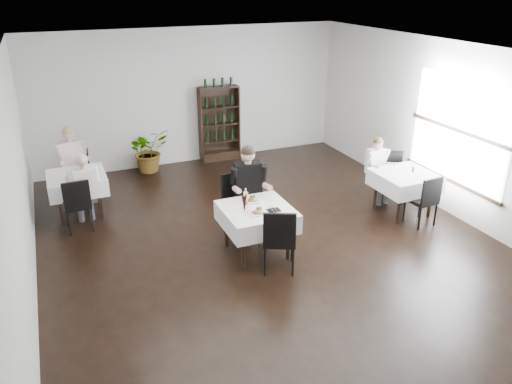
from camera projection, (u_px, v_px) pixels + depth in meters
room_shell at (275, 160)px, 7.34m from camera, size 9.00×9.00×9.00m
window_right at (459, 133)px, 8.58m from camera, size 0.06×2.30×1.85m
wine_shelf at (219, 124)px, 11.45m from camera, size 0.90×0.28×1.75m
main_table at (257, 217)px, 7.58m from camera, size 1.03×1.03×0.77m
left_table at (77, 183)px, 8.83m from camera, size 0.98×0.98×0.77m
right_table at (404, 181)px, 8.91m from camera, size 0.98×0.98×0.77m
potted_tree at (149, 150)px, 10.90m from camera, size 1.05×0.97×0.95m
main_chair_far at (239, 200)px, 8.16m from camera, size 0.56×0.56×1.07m
main_chair_near at (279, 237)px, 7.09m from camera, size 0.61×0.61×1.01m
left_chair_far at (77, 171)px, 9.50m from camera, size 0.56×0.56×0.98m
left_chair_near at (77, 202)px, 8.27m from camera, size 0.45×0.46×0.95m
right_chair_far at (391, 173)px, 9.48m from camera, size 0.57×0.57×0.94m
right_chair_near at (425, 198)px, 8.47m from camera, size 0.45×0.46×0.92m
diner_main at (249, 186)px, 7.98m from camera, size 0.63×0.65×1.56m
diner_left_far at (73, 159)px, 9.32m from camera, size 0.58×0.60×1.45m
diner_left_near at (85, 185)px, 8.33m from camera, size 0.53×0.54×1.34m
diner_right_far at (378, 164)px, 9.39m from camera, size 0.47×0.47×1.24m
plate_far at (251, 200)px, 7.75m from camera, size 0.33×0.33×0.08m
plate_near at (258, 212)px, 7.36m from camera, size 0.26×0.26×0.08m
pilsner_dark at (244, 204)px, 7.32m from camera, size 0.08×0.08×0.34m
pilsner_lager at (246, 200)px, 7.46m from camera, size 0.08×0.08×0.33m
coke_bottle at (245, 202)px, 7.47m from camera, size 0.07×0.07×0.28m
napkin_cutlery at (274, 210)px, 7.44m from camera, size 0.20×0.22×0.02m
pepper_mill at (413, 169)px, 8.88m from camera, size 0.05×0.05×0.09m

